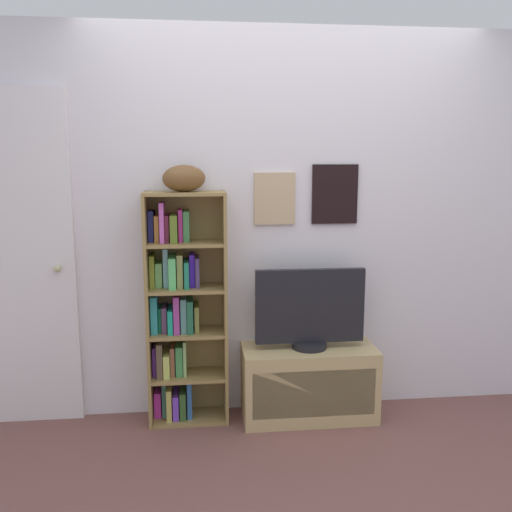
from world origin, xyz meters
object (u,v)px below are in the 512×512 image
Objects in this scene: bookshelf at (180,311)px; door at (5,262)px; television at (310,310)px; football at (184,178)px; tv_stand at (309,383)px.

door is at bearing 175.91° from bookshelf.
television is (0.81, -0.08, 0.01)m from bookshelf.
bookshelf is 0.83m from football.
football is at bearing 175.71° from tv_stand.
football is at bearing 175.79° from television.
football reaches higher than tv_stand.
tv_stand is 0.49m from television.
television is at bearing -4.88° from door.
football reaches higher than bookshelf.
door reaches higher than bookshelf.
door is (-1.10, 0.10, -0.51)m from football.
bookshelf is 5.43× the size of football.
bookshelf reaches higher than tv_stand.
door is (-1.87, 0.16, 0.80)m from tv_stand.
television is (-0.00, 0.00, 0.49)m from tv_stand.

